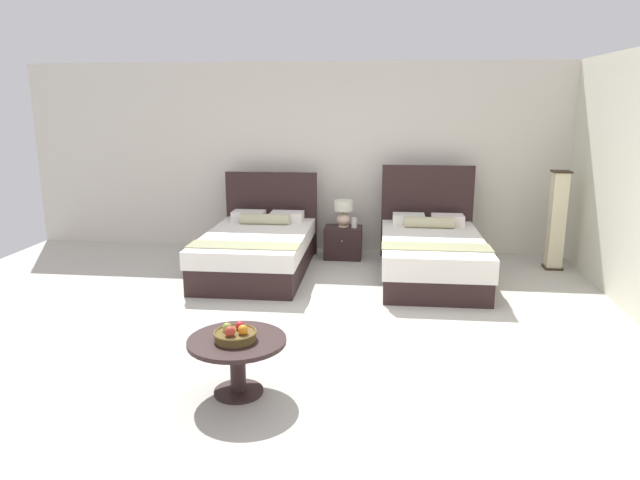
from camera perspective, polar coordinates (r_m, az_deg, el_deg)
name	(u,v)px	position (r m, az deg, el deg)	size (l,w,h in m)	color
ground_plane	(330,319)	(6.19, 1.04, -7.82)	(10.06, 9.65, 0.02)	beige
wall_back	(351,158)	(8.82, 3.10, 8.06)	(10.06, 0.12, 2.81)	silver
bed_near_window	(258,249)	(7.80, -6.14, -0.90)	(1.38, 2.23, 1.22)	black
bed_near_corner	(431,253)	(7.63, 10.89, -1.31)	(1.32, 2.21, 1.36)	black
nightstand	(343,242)	(8.45, 2.30, -0.24)	(0.54, 0.42, 0.46)	black
table_lamp	(344,211)	(8.37, 2.34, 2.84)	(0.28, 0.28, 0.39)	beige
vase	(354,223)	(8.33, 3.40, 1.72)	(0.08, 0.08, 0.15)	silver
coffee_table	(237,353)	(4.61, -8.16, -10.95)	(0.77, 0.77, 0.46)	black
fruit_bowl	(235,334)	(4.53, -8.37, -9.18)	(0.34, 0.34, 0.14)	brown
floor_lamp_corner	(557,221)	(8.44, 22.32, 1.78)	(0.24, 0.24, 1.35)	#352818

